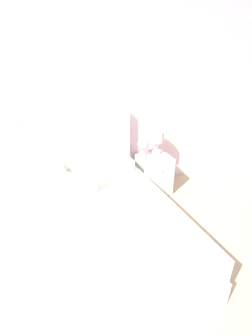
% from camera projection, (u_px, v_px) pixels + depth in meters
% --- Properties ---
extents(ground_plane, '(12.00, 12.00, 0.00)m').
position_uv_depth(ground_plane, '(70.00, 203.00, 3.70)').
color(ground_plane, '#CCB28E').
extents(wall_back, '(8.00, 0.06, 2.60)m').
position_uv_depth(wall_back, '(57.00, 112.00, 3.14)').
color(wall_back, silver).
rests_on(wall_back, ground_plane).
extents(bed, '(1.82, 2.12, 1.24)m').
position_uv_depth(bed, '(89.00, 229.00, 2.77)').
color(bed, white).
rests_on(bed, ground_plane).
extents(nightstand, '(0.44, 0.42, 0.58)m').
position_uv_depth(nightstand, '(154.00, 175.00, 3.83)').
color(nightstand, white).
rests_on(nightstand, ground_plane).
extents(table_lamp, '(0.19, 0.19, 0.35)m').
position_uv_depth(table_lamp, '(157.00, 139.00, 3.66)').
color(table_lamp, white).
rests_on(table_lamp, nightstand).
extents(flower_vase, '(0.16, 0.16, 0.26)m').
position_uv_depth(flower_vase, '(143.00, 146.00, 3.62)').
color(flower_vase, silver).
rests_on(flower_vase, nightstand).
extents(alarm_clock, '(0.08, 0.04, 0.06)m').
position_uv_depth(alarm_clock, '(165.00, 157.00, 3.63)').
color(alarm_clock, white).
rests_on(alarm_clock, nightstand).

